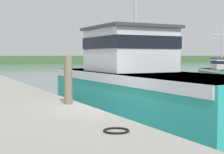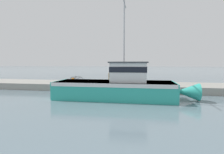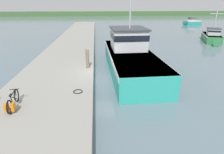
# 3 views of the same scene
# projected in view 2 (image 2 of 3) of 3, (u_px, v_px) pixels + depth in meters

# --- Properties ---
(ground_plane) EXTENTS (320.00, 320.00, 0.00)m
(ground_plane) POSITION_uv_depth(u_px,v_px,m) (101.00, 93.00, 19.30)
(ground_plane) COLOR slate
(dock_pier) EXTENTS (5.32, 80.00, 0.80)m
(dock_pier) POSITION_uv_depth(u_px,v_px,m) (107.00, 86.00, 22.46)
(dock_pier) COLOR gray
(dock_pier) RESTS_ON ground_plane
(fishing_boat_main) EXTENTS (3.77, 13.03, 10.56)m
(fishing_boat_main) POSITION_uv_depth(u_px,v_px,m) (120.00, 85.00, 16.28)
(fishing_boat_main) COLOR teal
(fishing_boat_main) RESTS_ON ground_plane
(bicycle_touring) EXTENTS (0.56, 1.74, 0.71)m
(bicycle_touring) POSITION_uv_depth(u_px,v_px,m) (75.00, 79.00, 24.29)
(bicycle_touring) COLOR black
(bicycle_touring) RESTS_ON dock_pier
(mooring_post) EXTENTS (0.25, 0.25, 1.46)m
(mooring_post) POSITION_uv_depth(u_px,v_px,m) (109.00, 79.00, 20.07)
(mooring_post) COLOR #756651
(mooring_post) RESTS_ON dock_pier
(hose_coil) EXTENTS (0.52, 0.52, 0.04)m
(hose_coil) POSITION_uv_depth(u_px,v_px,m) (78.00, 84.00, 21.24)
(hose_coil) COLOR black
(hose_coil) RESTS_ON dock_pier
(water_bottle_on_curb) EXTENTS (0.08, 0.08, 0.21)m
(water_bottle_on_curb) POSITION_uv_depth(u_px,v_px,m) (85.00, 80.00, 25.26)
(water_bottle_on_curb) COLOR yellow
(water_bottle_on_curb) RESTS_ON dock_pier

